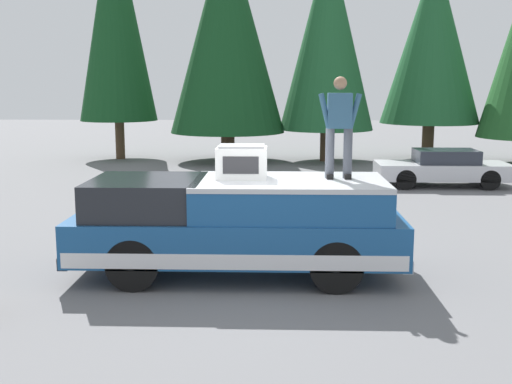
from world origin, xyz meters
name	(u,v)px	position (x,y,z in m)	size (l,w,h in m)	color
ground_plane	(254,279)	(0.00, 0.00, 0.00)	(90.00, 90.00, 0.00)	slate
pickup_truck	(238,225)	(0.21, 0.29, 0.87)	(2.01, 5.54, 1.65)	navy
compressor_unit	(242,162)	(0.37, 0.22, 1.93)	(0.65, 0.84, 0.56)	white
person_on_truck_bed	(339,125)	(0.39, -1.40, 2.55)	(0.29, 0.72, 1.69)	#4C515B
parked_car_silver	(443,168)	(9.77, -5.61, 0.58)	(1.64, 4.10, 1.16)	silver
conifer_left	(433,39)	(16.75, -6.75, 5.00)	(4.09, 4.09, 8.47)	#4C3826
conifer_center_left	(328,35)	(16.14, -2.40, 5.13)	(3.84, 3.84, 8.96)	#4C3826
conifer_center_right	(227,29)	(16.01, 1.67, 5.36)	(4.69, 4.69, 9.53)	#4C3826
conifer_right	(115,13)	(16.66, 6.35, 6.06)	(3.24, 3.24, 10.51)	#4C3826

